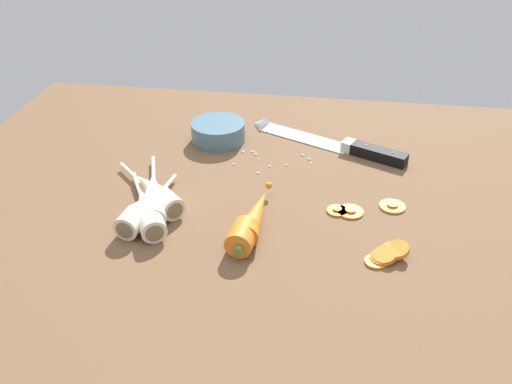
# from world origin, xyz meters

# --- Properties ---
(ground_plane) EXTENTS (1.20, 0.90, 0.04)m
(ground_plane) POSITION_xyz_m (0.00, 0.00, -0.02)
(ground_plane) COLOR brown
(chefs_knife) EXTENTS (0.33, 0.18, 0.04)m
(chefs_knife) POSITION_xyz_m (0.10, 0.21, 0.01)
(chefs_knife) COLOR silver
(chefs_knife) RESTS_ON ground_plane
(whole_carrot) EXTENTS (0.06, 0.19, 0.04)m
(whole_carrot) POSITION_xyz_m (0.01, -0.11, 0.02)
(whole_carrot) COLOR orange
(whole_carrot) RESTS_ON ground_plane
(parsnip_front) EXTENTS (0.16, 0.16, 0.04)m
(parsnip_front) POSITION_xyz_m (-0.17, -0.06, 0.02)
(parsnip_front) COLOR silver
(parsnip_front) RESTS_ON ground_plane
(parsnip_mid_left) EXTENTS (0.12, 0.19, 0.04)m
(parsnip_mid_left) POSITION_xyz_m (-0.16, -0.11, 0.02)
(parsnip_mid_left) COLOR silver
(parsnip_mid_left) RESTS_ON ground_plane
(parsnip_mid_right) EXTENTS (0.09, 0.22, 0.04)m
(parsnip_mid_right) POSITION_xyz_m (-0.17, -0.06, 0.02)
(parsnip_mid_right) COLOR silver
(parsnip_mid_right) RESTS_ON ground_plane
(parsnip_back) EXTENTS (0.06, 0.19, 0.04)m
(parsnip_back) POSITION_xyz_m (-0.17, -0.11, 0.02)
(parsnip_back) COLOR silver
(parsnip_back) RESTS_ON ground_plane
(carrot_slice_stack) EXTENTS (0.07, 0.05, 0.03)m
(carrot_slice_stack) POSITION_xyz_m (0.21, -0.15, 0.01)
(carrot_slice_stack) COLOR orange
(carrot_slice_stack) RESTS_ON ground_plane
(carrot_slice_stray_near) EXTENTS (0.04, 0.04, 0.01)m
(carrot_slice_stray_near) POSITION_xyz_m (0.16, -0.04, 0.00)
(carrot_slice_stray_near) COLOR orange
(carrot_slice_stray_near) RESTS_ON ground_plane
(carrot_slice_stray_mid) EXTENTS (0.04, 0.04, 0.01)m
(carrot_slice_stray_mid) POSITION_xyz_m (0.23, -0.01, 0.00)
(carrot_slice_stray_mid) COLOR orange
(carrot_slice_stray_mid) RESTS_ON ground_plane
(carrot_slice_stray_far) EXTENTS (0.03, 0.03, 0.01)m
(carrot_slice_stray_far) POSITION_xyz_m (0.14, -0.04, 0.00)
(carrot_slice_stray_far) COLOR orange
(carrot_slice_stray_far) RESTS_ON ground_plane
(prep_bowl) EXTENTS (0.11, 0.11, 0.04)m
(prep_bowl) POSITION_xyz_m (-0.11, 0.19, 0.02)
(prep_bowl) COLOR slate
(prep_bowl) RESTS_ON ground_plane
(mince_crumbs) EXTENTS (0.16, 0.10, 0.01)m
(mince_crumbs) POSITION_xyz_m (-0.01, 0.13, 0.00)
(mince_crumbs) COLOR beige
(mince_crumbs) RESTS_ON ground_plane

